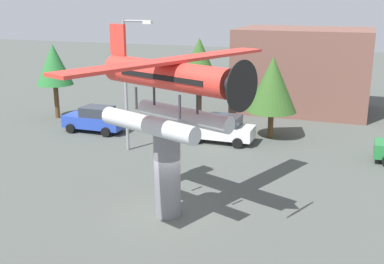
{
  "coord_description": "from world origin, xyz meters",
  "views": [
    {
      "loc": [
        7.19,
        -16.87,
        8.79
      ],
      "look_at": [
        0.0,
        3.0,
        2.83
      ],
      "focal_mm": 44.39,
      "sensor_mm": 36.0,
      "label": 1
    }
  ],
  "objects_px": {
    "car_mid_white": "(221,129)",
    "streetlight_primary": "(128,76)",
    "tree_east": "(199,64)",
    "tree_west": "(54,65)",
    "floatplane_monument": "(168,88)",
    "display_pedestal": "(167,173)",
    "car_near_blue": "(95,119)",
    "storefront_building": "(303,70)",
    "tree_center_back": "(272,84)"
  },
  "relations": [
    {
      "from": "streetlight_primary",
      "to": "storefront_building",
      "type": "distance_m",
      "value": 16.74
    },
    {
      "from": "car_mid_white",
      "to": "streetlight_primary",
      "type": "height_order",
      "value": "streetlight_primary"
    },
    {
      "from": "car_near_blue",
      "to": "storefront_building",
      "type": "distance_m",
      "value": 17.14
    },
    {
      "from": "display_pedestal",
      "to": "tree_center_back",
      "type": "xyz_separation_m",
      "value": [
        1.85,
        12.97,
        1.63
      ]
    },
    {
      "from": "display_pedestal",
      "to": "tree_center_back",
      "type": "relative_size",
      "value": 0.71
    },
    {
      "from": "display_pedestal",
      "to": "tree_west",
      "type": "height_order",
      "value": "tree_west"
    },
    {
      "from": "display_pedestal",
      "to": "streetlight_primary",
      "type": "height_order",
      "value": "streetlight_primary"
    },
    {
      "from": "tree_center_back",
      "to": "streetlight_primary",
      "type": "bearing_deg",
      "value": -142.96
    },
    {
      "from": "display_pedestal",
      "to": "car_near_blue",
      "type": "bearing_deg",
      "value": 133.12
    },
    {
      "from": "car_mid_white",
      "to": "storefront_building",
      "type": "height_order",
      "value": "storefront_building"
    },
    {
      "from": "display_pedestal",
      "to": "floatplane_monument",
      "type": "xyz_separation_m",
      "value": [
        0.12,
        -0.05,
        3.56
      ]
    },
    {
      "from": "display_pedestal",
      "to": "car_mid_white",
      "type": "height_order",
      "value": "display_pedestal"
    },
    {
      "from": "car_mid_white",
      "to": "streetlight_primary",
      "type": "bearing_deg",
      "value": 36.4
    },
    {
      "from": "streetlight_primary",
      "to": "tree_west",
      "type": "height_order",
      "value": "streetlight_primary"
    },
    {
      "from": "tree_west",
      "to": "tree_center_back",
      "type": "xyz_separation_m",
      "value": [
        16.31,
        0.19,
        -0.51
      ]
    },
    {
      "from": "display_pedestal",
      "to": "car_near_blue",
      "type": "height_order",
      "value": "display_pedestal"
    },
    {
      "from": "car_near_blue",
      "to": "car_mid_white",
      "type": "xyz_separation_m",
      "value": [
        8.78,
        0.55,
        0.0
      ]
    },
    {
      "from": "storefront_building",
      "to": "tree_west",
      "type": "xyz_separation_m",
      "value": [
        -17.11,
        -9.23,
        0.76
      ]
    },
    {
      "from": "tree_west",
      "to": "tree_center_back",
      "type": "relative_size",
      "value": 1.05
    },
    {
      "from": "storefront_building",
      "to": "tree_west",
      "type": "relative_size",
      "value": 1.85
    },
    {
      "from": "car_near_blue",
      "to": "streetlight_primary",
      "type": "relative_size",
      "value": 0.55
    },
    {
      "from": "car_near_blue",
      "to": "tree_west",
      "type": "distance_m",
      "value": 6.27
    },
    {
      "from": "floatplane_monument",
      "to": "streetlight_primary",
      "type": "height_order",
      "value": "floatplane_monument"
    },
    {
      "from": "car_near_blue",
      "to": "storefront_building",
      "type": "xyz_separation_m",
      "value": [
        12.29,
        11.71,
        2.38
      ]
    },
    {
      "from": "display_pedestal",
      "to": "tree_center_back",
      "type": "bearing_deg",
      "value": 81.89
    },
    {
      "from": "display_pedestal",
      "to": "floatplane_monument",
      "type": "height_order",
      "value": "floatplane_monument"
    },
    {
      "from": "car_near_blue",
      "to": "tree_west",
      "type": "height_order",
      "value": "tree_west"
    },
    {
      "from": "tree_center_back",
      "to": "car_near_blue",
      "type": "bearing_deg",
      "value": -166.9
    },
    {
      "from": "floatplane_monument",
      "to": "tree_west",
      "type": "xyz_separation_m",
      "value": [
        -14.58,
        12.82,
        -1.42
      ]
    },
    {
      "from": "streetlight_primary",
      "to": "storefront_building",
      "type": "relative_size",
      "value": 0.75
    },
    {
      "from": "car_mid_white",
      "to": "tree_east",
      "type": "xyz_separation_m",
      "value": [
        -2.97,
        4.31,
        3.44
      ]
    },
    {
      "from": "car_mid_white",
      "to": "tree_west",
      "type": "bearing_deg",
      "value": -8.09
    },
    {
      "from": "floatplane_monument",
      "to": "tree_center_back",
      "type": "distance_m",
      "value": 13.27
    },
    {
      "from": "car_near_blue",
      "to": "tree_east",
      "type": "relative_size",
      "value": 0.68
    },
    {
      "from": "floatplane_monument",
      "to": "car_near_blue",
      "type": "bearing_deg",
      "value": 155.15
    },
    {
      "from": "storefront_building",
      "to": "tree_center_back",
      "type": "xyz_separation_m",
      "value": [
        -0.8,
        -9.03,
        0.25
      ]
    },
    {
      "from": "display_pedestal",
      "to": "tree_west",
      "type": "distance_m",
      "value": 19.41
    },
    {
      "from": "storefront_building",
      "to": "display_pedestal",
      "type": "bearing_deg",
      "value": -96.87
    },
    {
      "from": "display_pedestal",
      "to": "tree_center_back",
      "type": "height_order",
      "value": "tree_center_back"
    },
    {
      "from": "display_pedestal",
      "to": "streetlight_primary",
      "type": "relative_size",
      "value": 0.49
    },
    {
      "from": "storefront_building",
      "to": "car_near_blue",
      "type": "bearing_deg",
      "value": -136.4
    },
    {
      "from": "display_pedestal",
      "to": "car_near_blue",
      "type": "xyz_separation_m",
      "value": [
        -9.64,
        10.29,
        -1.01
      ]
    },
    {
      "from": "floatplane_monument",
      "to": "streetlight_primary",
      "type": "xyz_separation_m",
      "value": [
        -5.62,
        7.47,
        -0.97
      ]
    },
    {
      "from": "display_pedestal",
      "to": "tree_east",
      "type": "bearing_deg",
      "value": 104.2
    },
    {
      "from": "floatplane_monument",
      "to": "storefront_building",
      "type": "relative_size",
      "value": 0.98
    },
    {
      "from": "display_pedestal",
      "to": "tree_east",
      "type": "height_order",
      "value": "tree_east"
    },
    {
      "from": "storefront_building",
      "to": "tree_center_back",
      "type": "height_order",
      "value": "storefront_building"
    },
    {
      "from": "streetlight_primary",
      "to": "tree_east",
      "type": "height_order",
      "value": "streetlight_primary"
    },
    {
      "from": "tree_east",
      "to": "tree_west",
      "type": "bearing_deg",
      "value": -167.4
    },
    {
      "from": "car_mid_white",
      "to": "tree_east",
      "type": "distance_m",
      "value": 6.26
    }
  ]
}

